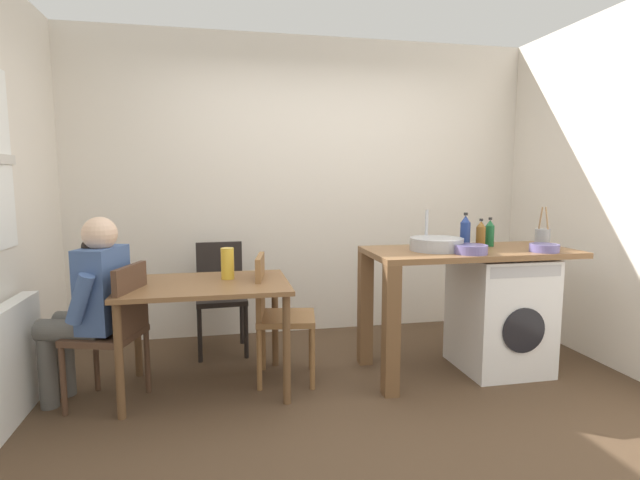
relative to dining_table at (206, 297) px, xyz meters
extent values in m
plane|color=#4C3826|center=(0.90, -0.54, -0.64)|extent=(5.46, 5.46, 0.00)
cube|color=silver|center=(0.90, 1.21, 0.71)|extent=(4.60, 0.10, 2.70)
cube|color=white|center=(-1.12, -0.24, -0.29)|extent=(0.10, 0.80, 0.70)
cube|color=brown|center=(0.00, 0.00, 0.08)|extent=(1.10, 0.76, 0.03)
cylinder|color=brown|center=(-0.50, -0.33, -0.29)|extent=(0.05, 0.05, 0.71)
cylinder|color=brown|center=(0.50, -0.33, -0.29)|extent=(0.05, 0.05, 0.71)
cylinder|color=brown|center=(-0.50, 0.33, -0.29)|extent=(0.05, 0.05, 0.71)
cylinder|color=brown|center=(0.50, 0.33, -0.29)|extent=(0.05, 0.05, 0.71)
cube|color=#4C3323|center=(-0.62, -0.10, -0.19)|extent=(0.50, 0.50, 0.04)
cube|color=#4C3323|center=(-0.45, -0.15, 0.03)|extent=(0.15, 0.37, 0.45)
cylinder|color=#4C3323|center=(-0.85, -0.22, -0.42)|extent=(0.04, 0.04, 0.45)
cylinder|color=#4C3323|center=(-0.74, 0.13, -0.42)|extent=(0.04, 0.04, 0.45)
cylinder|color=#4C3323|center=(-0.50, -0.33, -0.42)|extent=(0.04, 0.04, 0.45)
cylinder|color=#4C3323|center=(-0.39, 0.02, -0.42)|extent=(0.04, 0.04, 0.45)
cube|color=olive|center=(0.55, 0.05, -0.19)|extent=(0.46, 0.46, 0.04)
cube|color=olive|center=(0.37, 0.08, 0.03)|extent=(0.10, 0.38, 0.45)
cylinder|color=olive|center=(0.76, 0.20, -0.42)|extent=(0.04, 0.04, 0.45)
cylinder|color=olive|center=(0.70, -0.16, -0.42)|extent=(0.04, 0.04, 0.45)
cylinder|color=olive|center=(0.40, 0.26, -0.42)|extent=(0.04, 0.04, 0.45)
cylinder|color=olive|center=(0.34, -0.10, -0.42)|extent=(0.04, 0.04, 0.45)
cube|color=black|center=(0.10, 0.70, -0.19)|extent=(0.42, 0.42, 0.04)
cube|color=black|center=(0.09, 0.88, 0.03)|extent=(0.38, 0.05, 0.45)
cylinder|color=black|center=(0.29, 0.53, -0.42)|extent=(0.04, 0.04, 0.45)
cylinder|color=black|center=(-0.07, 0.51, -0.42)|extent=(0.04, 0.04, 0.45)
cylinder|color=black|center=(0.27, 0.89, -0.42)|extent=(0.04, 0.04, 0.45)
cylinder|color=black|center=(-0.09, 0.87, -0.42)|extent=(0.04, 0.04, 0.45)
cylinder|color=#595651|center=(-0.97, -0.08, -0.42)|extent=(0.11, 0.11, 0.45)
cylinder|color=#595651|center=(-0.92, 0.09, -0.42)|extent=(0.11, 0.11, 0.45)
cylinder|color=#595651|center=(-0.82, -0.13, -0.14)|extent=(0.42, 0.25, 0.14)
cylinder|color=#595651|center=(-0.76, 0.04, -0.14)|extent=(0.42, 0.25, 0.14)
cube|color=#3F598C|center=(-0.62, -0.10, 0.11)|extent=(0.29, 0.38, 0.52)
cylinder|color=#3F598C|center=(-0.70, -0.29, 0.09)|extent=(0.21, 0.14, 0.31)
cylinder|color=#3F598C|center=(-0.58, 0.11, 0.09)|extent=(0.21, 0.14, 0.31)
sphere|color=beige|center=(-0.62, -0.10, 0.45)|extent=(0.21, 0.21, 0.21)
sphere|color=black|center=(-0.68, -0.08, 0.37)|extent=(0.12, 0.12, 0.12)
cube|color=brown|center=(1.89, -0.06, 0.26)|extent=(1.50, 0.68, 0.04)
cube|color=brown|center=(1.19, -0.35, -0.20)|extent=(0.10, 0.10, 0.88)
cube|color=brown|center=(1.19, 0.23, -0.20)|extent=(0.10, 0.10, 0.88)
cube|color=white|center=(2.15, -0.06, -0.21)|extent=(0.60, 0.60, 0.86)
cylinder|color=black|center=(2.15, -0.37, -0.26)|extent=(0.32, 0.02, 0.32)
cube|color=#B2B2B7|center=(2.15, -0.36, 0.16)|extent=(0.54, 0.01, 0.08)
cylinder|color=#9EA0A5|center=(1.62, -0.06, 0.32)|extent=(0.38, 0.38, 0.09)
cylinder|color=#B2B2B7|center=(1.62, 0.12, 0.42)|extent=(0.02, 0.02, 0.28)
cylinder|color=navy|center=(1.90, 0.03, 0.37)|extent=(0.07, 0.07, 0.19)
cone|color=navy|center=(1.90, 0.03, 0.49)|extent=(0.07, 0.07, 0.05)
cylinder|color=#262626|center=(1.90, 0.03, 0.53)|extent=(0.03, 0.03, 0.02)
cylinder|color=brown|center=(2.02, 0.02, 0.35)|extent=(0.07, 0.07, 0.15)
cone|color=brown|center=(2.02, 0.02, 0.45)|extent=(0.06, 0.06, 0.04)
cylinder|color=#262626|center=(2.02, 0.02, 0.48)|extent=(0.03, 0.03, 0.02)
cylinder|color=#19592D|center=(2.11, 0.06, 0.36)|extent=(0.07, 0.07, 0.16)
cone|color=#19592D|center=(2.11, 0.06, 0.46)|extent=(0.06, 0.06, 0.04)
cylinder|color=#262626|center=(2.11, 0.06, 0.49)|extent=(0.03, 0.03, 0.02)
cylinder|color=slate|center=(1.78, -0.26, 0.31)|extent=(0.23, 0.23, 0.06)
cylinder|color=#3D375B|center=(1.78, -0.26, 0.32)|extent=(0.18, 0.18, 0.03)
cylinder|color=gray|center=(2.52, -0.01, 0.34)|extent=(0.11, 0.11, 0.13)
cylinder|color=#99724C|center=(2.50, 0.00, 0.49)|extent=(0.01, 0.04, 0.18)
cylinder|color=#99724C|center=(2.54, -0.02, 0.49)|extent=(0.01, 0.05, 0.18)
cylinder|color=slate|center=(2.34, -0.28, 0.30)|extent=(0.20, 0.20, 0.05)
cylinder|color=#3D375B|center=(2.34, -0.28, 0.32)|extent=(0.16, 0.16, 0.03)
cylinder|color=gold|center=(0.15, 0.10, 0.21)|extent=(0.09, 0.09, 0.22)
cube|color=#B2B2B7|center=(1.84, -0.16, 0.28)|extent=(0.15, 0.06, 0.01)
cube|color=#262628|center=(1.84, -0.16, 0.28)|extent=(0.15, 0.06, 0.01)
camera|label=1|loc=(0.11, -3.28, 0.78)|focal=27.36mm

